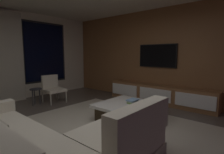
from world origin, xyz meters
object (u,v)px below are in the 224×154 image
coffee_table (128,112)px  side_stool (36,92)px  accent_chair_near_window (53,87)px  sectional_couch (42,146)px  book_stack_on_coffee_table (133,101)px  media_console (160,95)px  mounted_tv (157,56)px

coffee_table → side_stool: side_stool is taller
coffee_table → accent_chair_near_window: size_ratio=1.49×
sectional_couch → book_stack_on_coffee_table: bearing=3.0°
coffee_table → book_stack_on_coffee_table: (0.13, -0.03, 0.21)m
sectional_couch → media_console: sectional_couch is taller
sectional_couch → side_stool: 3.03m
book_stack_on_coffee_table → media_console: 1.55m
book_stack_on_coffee_table → side_stool: (-0.83, 2.62, -0.02)m
book_stack_on_coffee_table → accent_chair_near_window: 2.62m
accent_chair_near_window → media_console: accent_chair_near_window is taller
accent_chair_near_window → media_console: (1.88, -2.48, -0.18)m
book_stack_on_coffee_table → mounted_tv: size_ratio=0.25×
accent_chair_near_window → mounted_tv: bearing=-48.0°
accent_chair_near_window → media_console: 3.12m
book_stack_on_coffee_table → mounted_tv: mounted_tv is taller
sectional_couch → media_console: bearing=3.5°
coffee_table → accent_chair_near_window: 2.59m
media_console → accent_chair_near_window: bearing=127.1°
book_stack_on_coffee_table → mounted_tv: 1.99m
accent_chair_near_window → coffee_table: bearing=-85.3°
book_stack_on_coffee_table → accent_chair_near_window: bearing=97.5°
accent_chair_near_window → side_stool: (-0.49, 0.03, -0.06)m
coffee_table → mounted_tv: (1.85, 0.29, 1.16)m
accent_chair_near_window → sectional_couch: bearing=-123.4°
media_console → coffee_table: bearing=-177.0°
accent_chair_near_window → mounted_tv: 3.21m
sectional_couch → accent_chair_near_window: (1.79, 2.71, 0.14)m
book_stack_on_coffee_table → media_console: size_ratio=0.09×
coffee_table → side_stool: (-0.71, 2.60, 0.19)m
book_stack_on_coffee_table → mounted_tv: bearing=10.3°
sectional_couch → side_stool: (1.29, 2.74, 0.08)m
coffee_table → side_stool: bearing=105.2°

